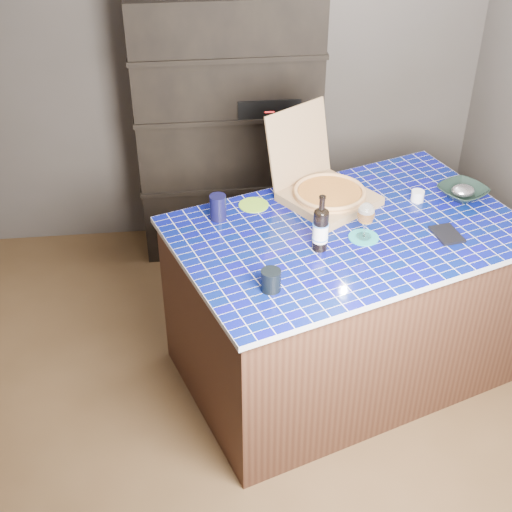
{
  "coord_description": "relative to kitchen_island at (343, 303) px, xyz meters",
  "views": [
    {
      "loc": [
        -0.29,
        -2.84,
        2.95
      ],
      "look_at": [
        0.02,
        0.0,
        0.94
      ],
      "focal_mm": 50.0,
      "sensor_mm": 36.0,
      "label": 1
    }
  ],
  "objects": [
    {
      "name": "room",
      "position": [
        -0.52,
        -0.14,
        0.77
      ],
      "size": [
        3.5,
        3.5,
        3.5
      ],
      "color": "brown",
      "rests_on": "ground"
    },
    {
      "name": "shelving_unit",
      "position": [
        -0.52,
        1.38,
        0.42
      ],
      "size": [
        1.2,
        0.41,
        1.8
      ],
      "color": "black",
      "rests_on": "floor"
    },
    {
      "name": "kitchen_island",
      "position": [
        0.0,
        0.0,
        0.0
      ],
      "size": [
        2.03,
        1.64,
        0.97
      ],
      "rotation": [
        0.0,
        0.0,
        0.34
      ],
      "color": "#46291B",
      "rests_on": "floor"
    },
    {
      "name": "pizza_box",
      "position": [
        -0.07,
        0.3,
        0.55
      ],
      "size": [
        0.64,
        0.66,
        0.46
      ],
      "rotation": [
        0.0,
        0.0,
        0.59
      ],
      "color": "#96744D",
      "rests_on": "kitchen_island"
    },
    {
      "name": "mead_bottle",
      "position": [
        -0.19,
        -0.15,
        0.6
      ],
      "size": [
        0.08,
        0.08,
        0.3
      ],
      "color": "black",
      "rests_on": "kitchen_island"
    },
    {
      "name": "teal_trivet",
      "position": [
        0.05,
        -0.08,
        0.49
      ],
      "size": [
        0.15,
        0.15,
        0.01
      ],
      "primitive_type": "cylinder",
      "color": "teal",
      "rests_on": "kitchen_island"
    },
    {
      "name": "wine_glass",
      "position": [
        0.05,
        -0.08,
        0.62
      ],
      "size": [
        0.09,
        0.09,
        0.2
      ],
      "color": "white",
      "rests_on": "teal_trivet"
    },
    {
      "name": "tumbler",
      "position": [
        -0.46,
        -0.45,
        0.53
      ],
      "size": [
        0.09,
        0.09,
        0.1
      ],
      "primitive_type": "cylinder",
      "color": "black",
      "rests_on": "kitchen_island"
    },
    {
      "name": "dvd_case",
      "position": [
        0.48,
        -0.11,
        0.49
      ],
      "size": [
        0.15,
        0.19,
        0.01
      ],
      "primitive_type": "cube",
      "rotation": [
        0.0,
        0.0,
        0.17
      ],
      "color": "black",
      "rests_on": "kitchen_island"
    },
    {
      "name": "bowl",
      "position": [
        0.68,
        0.26,
        0.51
      ],
      "size": [
        0.34,
        0.34,
        0.06
      ],
      "primitive_type": "imported",
      "rotation": [
        0.0,
        0.0,
        0.5
      ],
      "color": "black",
      "rests_on": "kitchen_island"
    },
    {
      "name": "foil_contents",
      "position": [
        0.68,
        0.26,
        0.52
      ],
      "size": [
        0.13,
        0.11,
        0.06
      ],
      "primitive_type": "ellipsoid",
      "color": "silver",
      "rests_on": "bowl"
    },
    {
      "name": "white_jar",
      "position": [
        0.43,
        0.25,
        0.51
      ],
      "size": [
        0.07,
        0.07,
        0.06
      ],
      "primitive_type": "cylinder",
      "color": "white",
      "rests_on": "kitchen_island"
    },
    {
      "name": "navy_cup",
      "position": [
        -0.66,
        0.18,
        0.55
      ],
      "size": [
        0.09,
        0.09,
        0.14
      ],
      "primitive_type": "cylinder",
      "color": "black",
      "rests_on": "kitchen_island"
    },
    {
      "name": "green_trivet",
      "position": [
        -0.46,
        0.29,
        0.48
      ],
      "size": [
        0.16,
        0.16,
        0.01
      ],
      "primitive_type": "cylinder",
      "color": "#7FBC28",
      "rests_on": "kitchen_island"
    }
  ]
}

